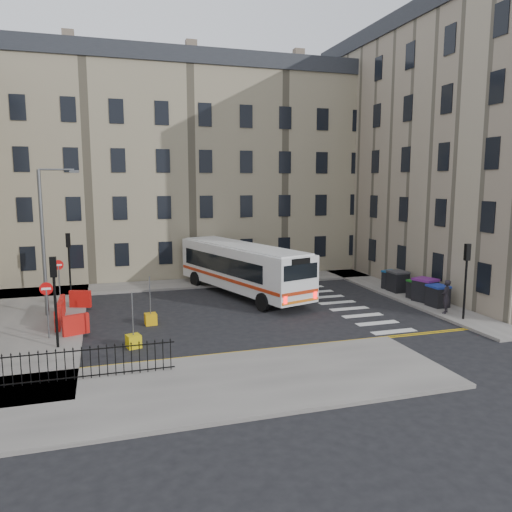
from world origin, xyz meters
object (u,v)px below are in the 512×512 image
streetlamp (43,240)px  wheelie_bin_e (392,280)px  bollard_yellow (151,319)px  wheelie_bin_a (438,296)px  wheelie_bin_b (425,290)px  pedestrian (446,297)px  bollard_chevron (134,341)px  bus (242,267)px  wheelie_bin_c (417,289)px  wheelie_bin_d (398,281)px

streetlamp → wheelie_bin_e: bearing=0.7°
bollard_yellow → wheelie_bin_a: bearing=-5.7°
streetlamp → wheelie_bin_b: (22.07, -3.43, -3.46)m
pedestrian → bollard_chevron: 17.21m
bus → pedestrian: bus is taller
wheelie_bin_c → bollard_yellow: (-16.64, -0.43, -0.44)m
wheelie_bin_a → bollard_chevron: wheelie_bin_a is taller
bollard_yellow → bollard_chevron: size_ratio=1.00×
wheelie_bin_a → bollard_chevron: 17.84m
wheelie_bin_b → wheelie_bin_c: size_ratio=1.36×
streetlamp → wheelie_bin_e: 22.35m
wheelie_bin_e → bollard_chevron: 19.09m
wheelie_bin_d → pedestrian: (-0.57, -5.69, 0.25)m
wheelie_bin_c → pedestrian: bearing=-104.7°
wheelie_bin_e → bollard_yellow: 17.04m
bus → bollard_yellow: bearing=-158.3°
wheelie_bin_c → bollard_chevron: wheelie_bin_c is taller
wheelie_bin_b → wheelie_bin_d: size_ratio=1.15×
pedestrian → streetlamp: bearing=-57.9°
pedestrian → wheelie_bin_b: bearing=-144.4°
streetlamp → pedestrian: (21.46, -6.18, -3.24)m
bollard_yellow → bollard_chevron: bearing=-107.2°
streetlamp → wheelie_bin_c: bearing=-6.9°
pedestrian → wheelie_bin_a: bearing=-153.0°
pedestrian → bollard_yellow: pedestrian is taller
bus → wheelie_bin_b: bearing=-46.6°
bus → wheelie_bin_a: (10.11, -6.99, -1.11)m
bus → wheelie_bin_d: bearing=-32.5°
wheelie_bin_b → bollard_chevron: size_ratio=2.66×
bus → wheelie_bin_d: bus is taller
streetlamp → wheelie_bin_b: bearing=-8.8°
wheelie_bin_e → pedestrian: pedestrian is taller
wheelie_bin_d → bollard_chevron: (-17.76, -6.15, -0.55)m
streetlamp → bollard_yellow: (5.37, -3.09, -4.04)m
bus → bollard_chevron: size_ratio=20.58×
wheelie_bin_c → bollard_yellow: 16.65m
wheelie_bin_b → pedestrian: 2.82m
wheelie_bin_d → bollard_yellow: size_ratio=2.32×
wheelie_bin_b → bollard_yellow: 16.71m
bus → wheelie_bin_c: 11.30m
wheelie_bin_c → wheelie_bin_a: bearing=-95.9°
wheelie_bin_c → wheelie_bin_e: wheelie_bin_e is taller
wheelie_bin_d → pedestrian: bearing=-97.5°
bus → wheelie_bin_d: (10.14, -2.71, -1.05)m
wheelie_bin_a → streetlamp: bearing=163.5°
streetlamp → wheelie_bin_a: size_ratio=6.37×
wheelie_bin_b → bollard_yellow: wheelie_bin_b is taller
bus → streetlamp: bearing=173.1°
wheelie_bin_b → wheelie_bin_e: bearing=71.0°
wheelie_bin_c → wheelie_bin_d: bearing=83.7°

